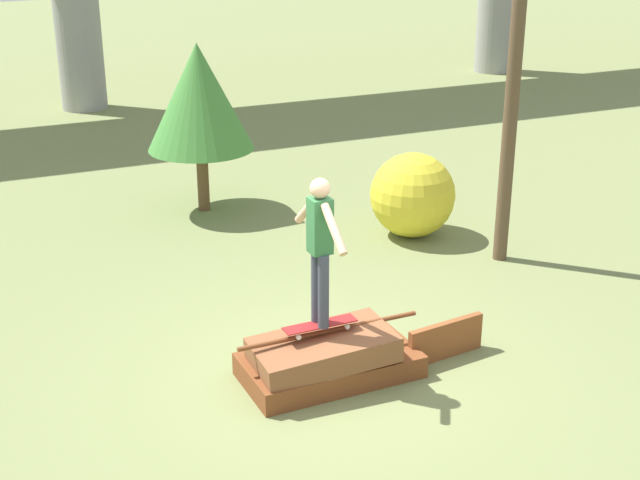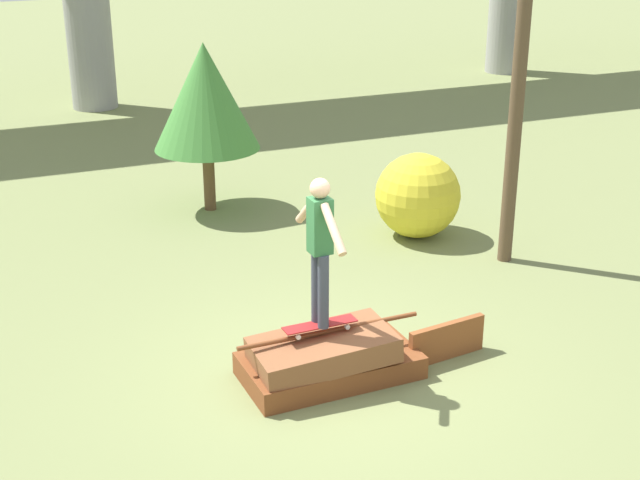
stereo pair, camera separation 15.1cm
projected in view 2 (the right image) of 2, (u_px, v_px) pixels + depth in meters
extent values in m
plane|color=olive|center=(330.00, 376.00, 9.86)|extent=(80.00, 80.00, 0.00)
cube|color=brown|center=(330.00, 365.00, 9.82)|extent=(1.93, 1.02, 0.26)
cube|color=brown|center=(323.00, 350.00, 9.60)|extent=(1.56, 0.88, 0.36)
cylinder|color=brown|center=(330.00, 331.00, 9.66)|extent=(2.12, 0.05, 0.05)
cube|color=brown|center=(447.00, 341.00, 10.16)|extent=(1.02, 0.20, 0.44)
cube|color=maroon|center=(320.00, 324.00, 9.57)|extent=(0.83, 0.20, 0.01)
cylinder|color=silver|center=(341.00, 321.00, 9.77)|extent=(0.05, 0.03, 0.05)
cylinder|color=silver|center=(347.00, 327.00, 9.63)|extent=(0.05, 0.03, 0.05)
cylinder|color=silver|center=(292.00, 331.00, 9.55)|extent=(0.05, 0.03, 0.05)
cylinder|color=silver|center=(298.00, 337.00, 9.41)|extent=(0.05, 0.03, 0.05)
cylinder|color=#383D4C|center=(317.00, 286.00, 9.49)|extent=(0.12, 0.12, 0.83)
cylinder|color=#383D4C|center=(323.00, 292.00, 9.34)|extent=(0.12, 0.12, 0.83)
cube|color=#2D6638|center=(320.00, 226.00, 9.16)|extent=(0.22, 0.21, 0.60)
sphere|color=tan|center=(320.00, 188.00, 9.01)|extent=(0.21, 0.21, 0.21)
cylinder|color=tan|center=(307.00, 209.00, 9.41)|extent=(0.09, 0.50, 0.44)
cylinder|color=tan|center=(333.00, 229.00, 8.85)|extent=(0.09, 0.50, 0.44)
cylinder|color=brown|center=(524.00, 17.00, 11.74)|extent=(0.20, 0.20, 6.92)
cylinder|color=brown|center=(209.00, 179.00, 14.89)|extent=(0.20, 0.20, 1.06)
cone|color=#428438|center=(205.00, 96.00, 14.38)|extent=(1.74, 1.74, 1.74)
sphere|color=gold|center=(418.00, 196.00, 13.67)|extent=(1.32, 1.32, 1.32)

